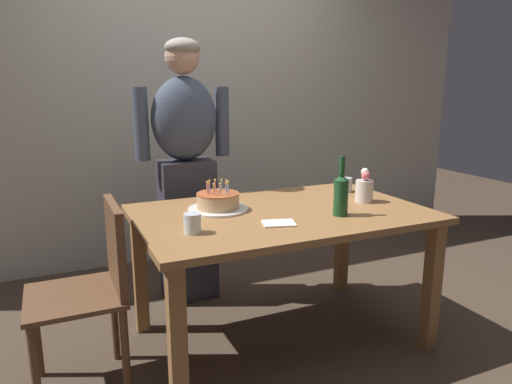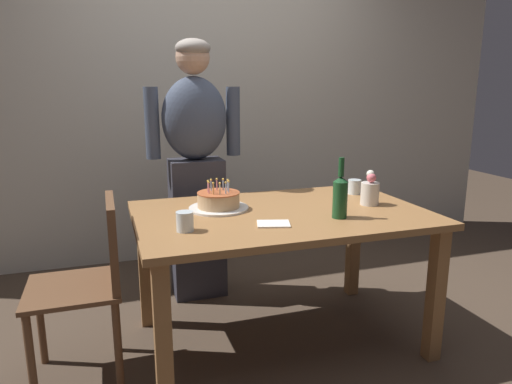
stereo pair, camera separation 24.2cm
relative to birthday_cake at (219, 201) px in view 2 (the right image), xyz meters
name	(u,v)px [view 2 (the right image)]	position (x,y,z in m)	size (l,w,h in m)	color
ground_plane	(280,339)	(0.30, -0.15, -0.78)	(10.00, 10.00, 0.00)	#47382B
back_wall	(212,96)	(0.30, 1.40, 0.52)	(5.20, 0.10, 2.60)	beige
dining_table	(281,229)	(0.30, -0.15, -0.14)	(1.50, 0.96, 0.74)	olive
birthday_cake	(219,201)	(0.00, 0.00, 0.00)	(0.32, 0.32, 0.16)	white
water_glass_near	(354,187)	(0.87, 0.09, 0.00)	(0.08, 0.08, 0.09)	silver
water_glass_far	(185,221)	(-0.23, -0.32, 0.00)	(0.08, 0.08, 0.09)	silver
wine_bottle	(340,196)	(0.53, -0.35, 0.07)	(0.07, 0.07, 0.30)	#194723
napkin_stack	(273,224)	(0.18, -0.36, -0.04)	(0.15, 0.11, 0.01)	white
flower_vase	(370,191)	(0.81, -0.16, 0.03)	(0.10, 0.10, 0.19)	silver
person_man_bearded	(196,167)	(0.00, 0.59, 0.09)	(0.61, 0.27, 1.66)	#33333D
dining_chair	(93,275)	(-0.65, -0.16, -0.27)	(0.42, 0.42, 0.87)	brown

